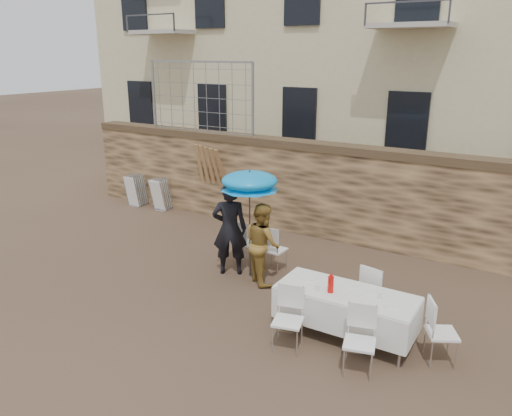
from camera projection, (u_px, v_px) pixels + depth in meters
The scene contains 17 objects.
ground at pixel (167, 318), 8.29m from camera, with size 80.00×80.00×0.00m, color brown.
stone_wall at pixel (302, 188), 12.03m from camera, with size 13.00×0.50×2.20m, color brown.
chain_link_fence at pixel (200, 98), 12.93m from camera, with size 3.20×0.06×1.80m, color gray, non-canonical shape.
man_suit at pixel (230, 229), 9.73m from camera, with size 0.68×0.45×1.86m, color black.
woman_dress at pixel (263, 243), 9.40m from camera, with size 0.76×0.59×1.56m, color gold.
umbrella at pixel (250, 184), 9.34m from camera, with size 1.11×1.11×1.98m.
couple_chair_left at pixel (245, 242), 10.31m from camera, with size 0.48×0.48×0.96m, color white, non-canonical shape.
couple_chair_right at pixel (274, 248), 9.97m from camera, with size 0.48×0.48×0.96m, color white, non-canonical shape.
banquet_table at pixel (346, 294), 7.54m from camera, with size 2.10×0.85×0.78m.
soda_bottle at pixel (331, 284), 7.46m from camera, with size 0.09×0.09×0.26m, color red.
table_chair_front_left at pixel (288, 320), 7.30m from camera, with size 0.48×0.48×0.96m, color white, non-canonical shape.
table_chair_front_right at pixel (360, 342), 6.75m from camera, with size 0.48×0.48×0.96m, color white, non-canonical shape.
table_chair_back at pixel (375, 292), 8.16m from camera, with size 0.48×0.48×0.96m, color white, non-canonical shape.
table_chair_side at pixel (442, 331), 7.00m from camera, with size 0.48×0.48×0.96m, color white, non-canonical shape.
chair_stack_left at pixel (141, 188), 14.45m from camera, with size 0.46×0.55×0.92m, color white, non-canonical shape.
chair_stack_right at pixel (165, 193), 14.00m from camera, with size 0.46×0.47×0.92m, color white, non-canonical shape.
wood_planks at pixel (212, 181), 13.10m from camera, with size 0.70×0.20×2.00m, color #A37749, non-canonical shape.
Camera 1 is at (5.10, -5.51, 4.22)m, focal length 35.00 mm.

